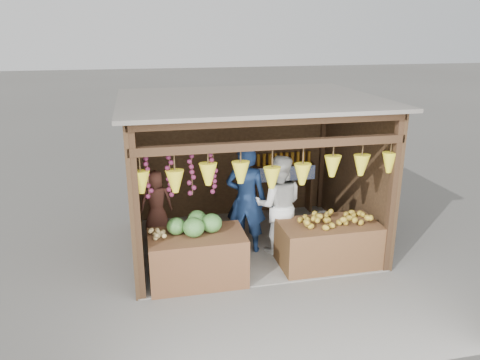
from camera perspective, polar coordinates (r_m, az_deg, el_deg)
name	(u,v)px	position (r m, az deg, el deg)	size (l,w,h in m)	color
ground	(249,243)	(8.64, 1.07, -7.74)	(80.00, 80.00, 0.00)	#514F49
stall_structure	(248,156)	(8.01, 0.98, 2.90)	(4.30, 3.30, 2.66)	slate
back_shelf	(284,174)	(9.74, 5.36, 0.74)	(1.25, 0.32, 1.32)	#382314
counter_left	(197,258)	(7.32, -5.23, -9.42)	(1.47, 0.85, 0.78)	#50321A
counter_right	(328,244)	(7.91, 10.67, -7.67)	(1.61, 0.85, 0.74)	#4B3219
stool	(158,240)	(8.52, -9.91, -7.22)	(0.34, 0.34, 0.32)	black
man_standing	(246,200)	(8.02, 0.74, -2.41)	(0.70, 0.46, 1.91)	#122446
woman_standing	(278,205)	(8.04, 4.71, -3.04)	(0.85, 0.66, 1.75)	silver
vendor_seated	(156,202)	(8.24, -10.18, -2.68)	(0.55, 0.36, 1.13)	#592E23
melon_pile	(196,223)	(7.16, -5.41, -5.23)	(1.00, 0.50, 0.32)	#134813
tanfruit_pile	(159,235)	(7.08, -9.89, -6.57)	(0.34, 0.40, 0.13)	tan
mango_pile	(335,216)	(7.77, 11.47, -4.33)	(1.40, 0.64, 0.22)	orange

